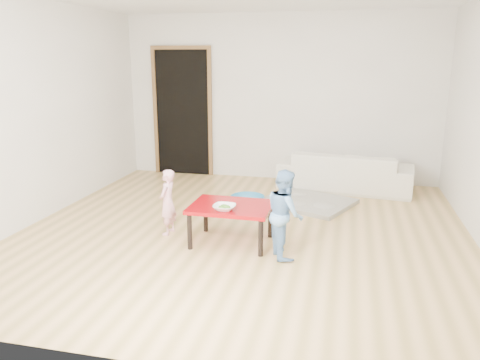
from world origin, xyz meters
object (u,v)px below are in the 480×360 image
(child_pink, at_px, (168,202))
(child_blue, at_px, (285,213))
(red_table, at_px, (231,224))
(bowl, at_px, (224,207))
(sofa, at_px, (345,171))
(basin, at_px, (247,201))

(child_pink, xyz_separation_m, child_blue, (1.35, -0.31, 0.07))
(red_table, distance_m, bowl, 0.30)
(sofa, height_order, child_blue, child_blue)
(child_pink, relative_size, basin, 1.63)
(red_table, height_order, child_pink, child_pink)
(red_table, bearing_deg, bowl, -98.29)
(child_pink, bearing_deg, red_table, 84.81)
(child_pink, bearing_deg, bowl, 71.44)
(bowl, relative_size, basin, 0.50)
(bowl, bearing_deg, child_pink, 158.58)
(child_pink, relative_size, child_blue, 0.84)
(red_table, xyz_separation_m, child_pink, (-0.76, 0.11, 0.16))
(bowl, xyz_separation_m, basin, (-0.07, 1.46, -0.38))
(sofa, distance_m, red_table, 2.69)
(sofa, distance_m, child_blue, 2.69)
(child_blue, relative_size, basin, 1.94)
(bowl, distance_m, child_blue, 0.62)
(child_pink, distance_m, child_blue, 1.39)
(basin, bearing_deg, child_pink, -119.26)
(red_table, bearing_deg, child_pink, 171.95)
(sofa, height_order, red_table, sofa)
(red_table, relative_size, child_blue, 0.96)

